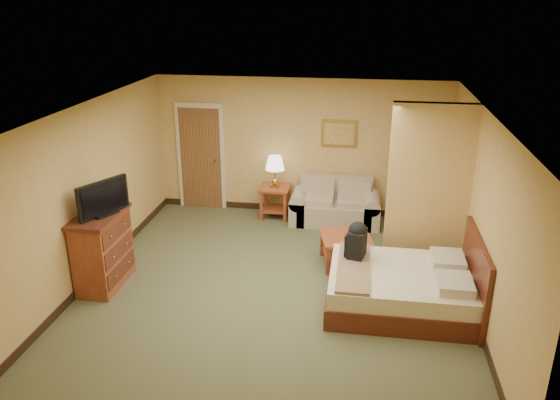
% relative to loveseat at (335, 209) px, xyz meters
% --- Properties ---
extents(floor, '(6.00, 6.00, 0.00)m').
position_rel_loveseat_xyz_m(floor, '(-0.71, -2.57, -0.27)').
color(floor, '#515436').
rests_on(floor, ground).
extents(ceiling, '(6.00, 6.00, 0.00)m').
position_rel_loveseat_xyz_m(ceiling, '(-0.71, -2.57, 2.33)').
color(ceiling, white).
rests_on(ceiling, back_wall).
extents(back_wall, '(5.50, 0.02, 2.60)m').
position_rel_loveseat_xyz_m(back_wall, '(-0.71, 0.43, 1.03)').
color(back_wall, tan).
rests_on(back_wall, floor).
extents(left_wall, '(0.02, 6.00, 2.60)m').
position_rel_loveseat_xyz_m(left_wall, '(-3.46, -2.57, 1.03)').
color(left_wall, tan).
rests_on(left_wall, floor).
extents(right_wall, '(0.02, 6.00, 2.60)m').
position_rel_loveseat_xyz_m(right_wall, '(2.04, -2.57, 1.03)').
color(right_wall, tan).
rests_on(right_wall, floor).
extents(partition, '(1.20, 0.15, 2.60)m').
position_rel_loveseat_xyz_m(partition, '(1.44, -1.65, 1.03)').
color(partition, tan).
rests_on(partition, floor).
extents(door, '(0.94, 0.16, 2.10)m').
position_rel_loveseat_xyz_m(door, '(-2.66, 0.39, 0.76)').
color(door, beige).
rests_on(door, floor).
extents(baseboard, '(5.50, 0.02, 0.12)m').
position_rel_loveseat_xyz_m(baseboard, '(-0.71, 0.42, -0.21)').
color(baseboard, black).
rests_on(baseboard, floor).
extents(loveseat, '(1.65, 0.77, 0.83)m').
position_rel_loveseat_xyz_m(loveseat, '(0.00, 0.00, 0.00)').
color(loveseat, tan).
rests_on(loveseat, floor).
extents(side_table, '(0.56, 0.56, 0.61)m').
position_rel_loveseat_xyz_m(side_table, '(-1.15, 0.08, 0.13)').
color(side_table, maroon).
rests_on(side_table, floor).
extents(table_lamp, '(0.36, 0.36, 0.59)m').
position_rel_loveseat_xyz_m(table_lamp, '(-1.15, 0.08, 0.79)').
color(table_lamp, '#B88C43').
rests_on(table_lamp, side_table).
extents(coffee_table, '(0.90, 0.90, 0.49)m').
position_rel_loveseat_xyz_m(coffee_table, '(0.26, -1.68, 0.08)').
color(coffee_table, maroon).
rests_on(coffee_table, floor).
extents(wall_picture, '(0.65, 0.04, 0.51)m').
position_rel_loveseat_xyz_m(wall_picture, '(-0.00, 0.40, 1.33)').
color(wall_picture, '#B78E3F').
rests_on(wall_picture, back_wall).
extents(dresser, '(0.55, 1.05, 1.12)m').
position_rel_loveseat_xyz_m(dresser, '(-3.19, -2.86, 0.29)').
color(dresser, maroon).
rests_on(dresser, floor).
extents(tv, '(0.42, 0.76, 0.50)m').
position_rel_loveseat_xyz_m(tv, '(-3.09, -2.86, 1.08)').
color(tv, black).
rests_on(tv, dresser).
extents(bed, '(1.96, 1.65, 1.07)m').
position_rel_loveseat_xyz_m(bed, '(1.11, -2.80, 0.02)').
color(bed, '#4B1B11').
rests_on(bed, floor).
extents(backpack, '(0.28, 0.36, 0.56)m').
position_rel_loveseat_xyz_m(backpack, '(0.44, -2.50, 0.55)').
color(backpack, black).
rests_on(backpack, bed).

